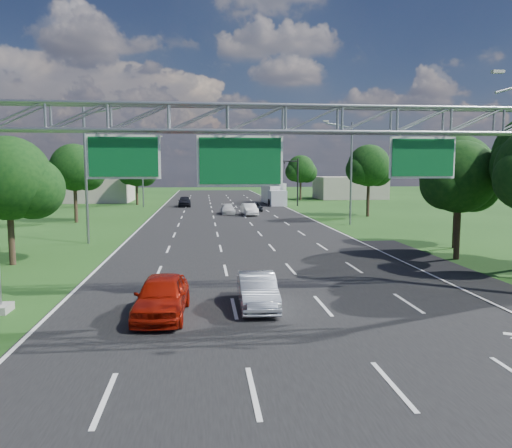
{
  "coord_description": "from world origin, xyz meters",
  "views": [
    {
      "loc": [
        -2.99,
        -7.8,
        5.56
      ],
      "look_at": [
        -0.59,
        14.66,
        3.04
      ],
      "focal_mm": 35.0,
      "sensor_mm": 36.0,
      "label": 1
    }
  ],
  "objects": [
    {
      "name": "ground",
      "position": [
        0.0,
        30.0,
        0.0
      ],
      "size": [
        220.0,
        220.0,
        0.0
      ],
      "primitive_type": "plane",
      "color": "#1C4314",
      "rests_on": "ground"
    },
    {
      "name": "road",
      "position": [
        0.0,
        30.0,
        0.0
      ],
      "size": [
        18.0,
        180.0,
        0.02
      ],
      "primitive_type": "cube",
      "color": "black",
      "rests_on": "ground"
    },
    {
      "name": "road_flare",
      "position": [
        10.2,
        14.0,
        0.0
      ],
      "size": [
        3.0,
        30.0,
        0.02
      ],
      "primitive_type": "cube",
      "color": "black",
      "rests_on": "ground"
    },
    {
      "name": "sign_gantry",
      "position": [
        0.33,
        12.0,
        6.89
      ],
      "size": [
        23.5,
        1.0,
        9.56
      ],
      "color": "gray",
      "rests_on": "ground"
    },
    {
      "name": "traffic_signal",
      "position": [
        7.48,
        65.0,
        5.17
      ],
      "size": [
        12.21,
        0.24,
        7.0
      ],
      "color": "black",
      "rests_on": "ground"
    },
    {
      "name": "streetlight_l_near",
      "position": [
        -11.3,
        30.0,
        5.58
      ],
      "size": [
        2.97,
        0.22,
        10.16
      ],
      "color": "gray",
      "rests_on": "ground"
    },
    {
      "name": "streetlight_l_far",
      "position": [
        -11.3,
        65.0,
        5.58
      ],
      "size": [
        2.97,
        0.22,
        10.16
      ],
      "color": "gray",
      "rests_on": "ground"
    },
    {
      "name": "streetlight_r_mid",
      "position": [
        11.3,
        40.0,
        5.58
      ],
      "size": [
        2.97,
        0.22,
        10.16
      ],
      "color": "gray",
      "rests_on": "ground"
    },
    {
      "name": "tree_verge_la",
      "position": [
        -13.92,
        22.04,
        4.76
      ],
      "size": [
        5.76,
        4.8,
        7.4
      ],
      "color": "#2D2116",
      "rests_on": "ground"
    },
    {
      "name": "tree_verge_lb",
      "position": [
        -15.92,
        45.04,
        5.41
      ],
      "size": [
        5.76,
        4.8,
        8.06
      ],
      "color": "#2D2116",
      "rests_on": "ground"
    },
    {
      "name": "tree_verge_lc",
      "position": [
        -12.92,
        70.04,
        4.98
      ],
      "size": [
        5.76,
        4.8,
        7.62
      ],
      "color": "#2D2116",
      "rests_on": "ground"
    },
    {
      "name": "tree_verge_rd",
      "position": [
        16.08,
        48.04,
        5.63
      ],
      "size": [
        5.76,
        4.8,
        8.28
      ],
      "color": "#2D2116",
      "rests_on": "ground"
    },
    {
      "name": "tree_verge_re",
      "position": [
        14.08,
        78.04,
        5.2
      ],
      "size": [
        5.76,
        4.8,
        7.84
      ],
      "color": "#2D2116",
      "rests_on": "ground"
    },
    {
      "name": "building_left",
      "position": [
        -22.0,
        78.0,
        2.5
      ],
      "size": [
        14.0,
        10.0,
        5.0
      ],
      "primitive_type": "cube",
      "color": "#A79E8C",
      "rests_on": "ground"
    },
    {
      "name": "building_right",
      "position": [
        24.0,
        82.0,
        2.0
      ],
      "size": [
        12.0,
        9.0,
        4.0
      ],
      "primitive_type": "cube",
      "color": "#A79E8C",
      "rests_on": "ground"
    },
    {
      "name": "red_coupe",
      "position": [
        -4.57,
        10.78,
        0.79
      ],
      "size": [
        2.11,
        4.72,
        1.57
      ],
      "primitive_type": "imported",
      "rotation": [
        0.0,
        0.0,
        -0.05
      ],
      "color": "#981407",
      "rests_on": "ground"
    },
    {
      "name": "silver_sedan",
      "position": [
        -0.86,
        11.63,
        0.68
      ],
      "size": [
        1.49,
        4.15,
        1.36
      ],
      "primitive_type": "imported",
      "rotation": [
        0.0,
        0.0,
        -0.01
      ],
      "color": "#B4B9C0",
      "rests_on": "ground"
    },
    {
      "name": "car_queue_a",
      "position": [
        0.04,
        52.84,
        0.59
      ],
      "size": [
        1.71,
        4.08,
        1.18
      ],
      "primitive_type": "imported",
      "rotation": [
        0.0,
        0.0,
        0.02
      ],
      "color": "silver",
      "rests_on": "ground"
    },
    {
      "name": "car_queue_b",
      "position": [
        3.68,
        56.31,
        0.55
      ],
      "size": [
        1.86,
        3.95,
        1.09
      ],
      "primitive_type": "imported",
      "rotation": [
        0.0,
        0.0,
        0.01
      ],
      "color": "black",
      "rests_on": "ground"
    },
    {
      "name": "car_queue_c",
      "position": [
        -5.64,
        65.34,
        0.77
      ],
      "size": [
        1.92,
        4.54,
        1.53
      ],
      "primitive_type": "imported",
      "rotation": [
        0.0,
        0.0,
        0.03
      ],
      "color": "black",
      "rests_on": "ground"
    },
    {
      "name": "car_queue_d",
      "position": [
        2.5,
        50.96,
        0.7
      ],
      "size": [
        1.88,
        4.37,
        1.4
      ],
      "primitive_type": "imported",
      "rotation": [
        0.0,
        0.0,
        0.1
      ],
      "color": "silver",
      "rests_on": "ground"
    },
    {
      "name": "box_truck",
      "position": [
        8.0,
        68.63,
        1.57
      ],
      "size": [
        3.15,
        8.88,
        3.28
      ],
      "rotation": [
        0.0,
        0.0,
        0.11
      ],
      "color": "white",
      "rests_on": "ground"
    }
  ]
}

